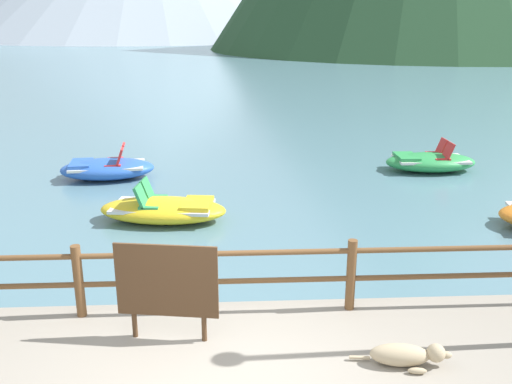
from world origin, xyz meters
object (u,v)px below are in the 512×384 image
dog_resting (406,355)px  pedal_boat_2 (430,161)px  pedal_boat_1 (107,168)px  sign_board (167,282)px  pedal_boat_3 (164,209)px

dog_resting → pedal_boat_2: pedal_boat_2 is taller
pedal_boat_1 → pedal_boat_2: bearing=2.1°
sign_board → pedal_boat_3: size_ratio=0.44×
pedal_boat_1 → dog_resting: bearing=-60.6°
sign_board → pedal_boat_2: bearing=54.2°
sign_board → dog_resting: size_ratio=1.11×
dog_resting → pedal_boat_1: pedal_boat_1 is taller
pedal_boat_3 → pedal_boat_1: bearing=119.2°
pedal_boat_1 → pedal_boat_2: (8.56, 0.31, -0.01)m
dog_resting → pedal_boat_1: 10.18m
pedal_boat_1 → pedal_boat_3: pedal_boat_1 is taller
sign_board → pedal_boat_2: 10.56m
sign_board → dog_resting: 2.75m
dog_resting → pedal_boat_3: (-3.21, 5.66, -0.27)m
pedal_boat_2 → sign_board: bearing=-125.8°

